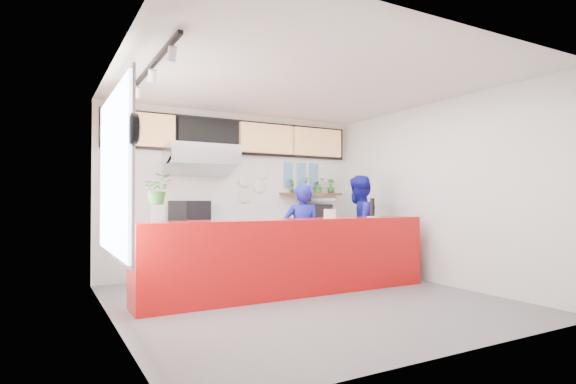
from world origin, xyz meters
name	(u,v)px	position (x,y,z in m)	size (l,w,h in m)	color
floor	(306,300)	(0.00, 0.00, 0.00)	(5.00, 5.00, 0.00)	slate
ceiling	(306,83)	(0.00, 0.00, 3.00)	(5.00, 5.00, 0.00)	silver
wall_back	(236,193)	(0.00, 2.50, 1.50)	(5.00, 5.00, 0.00)	white
wall_left	(115,189)	(-2.50, 0.00, 1.50)	(5.00, 5.00, 0.00)	white
wall_right	(435,193)	(2.50, 0.00, 1.50)	(5.00, 5.00, 0.00)	white
service_counter	(292,257)	(0.00, 0.40, 0.55)	(4.50, 0.60, 1.10)	red
cream_band	(237,135)	(0.00, 2.49, 2.60)	(5.00, 0.02, 0.80)	beige
prep_bench	(200,254)	(-0.80, 2.20, 0.45)	(1.80, 0.60, 0.90)	#B2B5BA
panini_oven	(190,214)	(-0.98, 2.20, 1.13)	(0.52, 0.52, 0.47)	black
extraction_hood	(201,155)	(-0.80, 2.15, 2.15)	(1.20, 0.70, 0.35)	#B2B5BA
hood_lip	(201,167)	(-0.80, 2.15, 1.95)	(1.20, 0.70, 0.08)	#B2B5BA
right_bench	(313,247)	(1.50, 2.20, 0.45)	(1.80, 0.60, 0.90)	#B2B5BA
espresso_machine	(316,214)	(1.57, 2.20, 1.09)	(0.60, 0.43, 0.39)	black
espresso_tray	(316,200)	(1.57, 2.20, 1.38)	(0.64, 0.44, 0.06)	#B7B9BF
herb_shelf	(312,194)	(1.60, 2.40, 1.50)	(1.40, 0.18, 0.04)	brown
menu_board_far_left	(142,129)	(-1.75, 2.38, 2.55)	(1.10, 0.10, 0.55)	tan
menu_board_mid_left	(209,134)	(-0.59, 2.38, 2.55)	(1.10, 0.10, 0.55)	black
menu_board_mid_right	(267,139)	(0.57, 2.38, 2.55)	(1.10, 0.10, 0.55)	tan
menu_board_far_right	(318,142)	(1.73, 2.38, 2.55)	(1.10, 0.10, 0.55)	tan
soffit	(237,137)	(0.00, 2.46, 2.55)	(4.80, 0.04, 0.65)	black
window_pane	(114,173)	(-2.47, 0.30, 1.70)	(0.04, 2.20, 1.90)	silver
window_frame	(115,173)	(-2.45, 0.30, 1.70)	(0.03, 2.30, 2.00)	#B2B5BA
wall_clock_rim	(134,129)	(-2.46, -0.90, 2.05)	(0.30, 0.30, 0.05)	black
wall_clock_face	(137,129)	(-2.43, -0.90, 2.05)	(0.26, 0.26, 0.02)	white
track_rail	(152,66)	(-2.10, 0.00, 2.94)	(0.05, 2.40, 0.04)	black
dec_plate_a	(245,180)	(0.15, 2.47, 1.75)	(0.24, 0.24, 0.03)	silver
dec_plate_b	(259,186)	(0.45, 2.47, 1.65)	(0.24, 0.24, 0.03)	silver
dec_plate_c	(245,196)	(0.15, 2.47, 1.45)	(0.24, 0.24, 0.03)	silver
dec_plate_d	(261,173)	(0.50, 2.47, 1.90)	(0.24, 0.24, 0.03)	silver
photo_frame_a	(288,169)	(1.10, 2.48, 2.00)	(0.20, 0.02, 0.25)	#598CBF
photo_frame_b	(301,169)	(1.40, 2.48, 2.00)	(0.20, 0.02, 0.25)	#598CBF
photo_frame_c	(314,170)	(1.70, 2.48, 2.00)	(0.20, 0.02, 0.25)	#598CBF
photo_frame_d	(288,181)	(1.10, 2.48, 1.75)	(0.20, 0.02, 0.25)	#598CBF
photo_frame_e	(301,182)	(1.40, 2.48, 1.75)	(0.20, 0.02, 0.25)	#598CBF
photo_frame_f	(314,182)	(1.70, 2.48, 1.75)	(0.20, 0.02, 0.25)	#598CBF
staff_center	(302,235)	(0.47, 0.90, 0.82)	(0.60, 0.39, 1.63)	#151790
staff_right	(358,227)	(1.70, 1.01, 0.91)	(0.88, 0.69, 1.81)	#151790
herb_a	(292,185)	(1.13, 2.40, 1.67)	(0.16, 0.11, 0.30)	#2A6924
herb_b	(305,185)	(1.44, 2.40, 1.68)	(0.17, 0.14, 0.31)	#2A6924
herb_c	(318,186)	(1.76, 2.40, 1.67)	(0.27, 0.23, 0.30)	#2A6924
herb_d	(331,186)	(2.07, 2.40, 1.67)	(0.17, 0.15, 0.30)	#2A6924
glass_vase	(158,214)	(-1.94, 0.34, 1.21)	(0.18, 0.18, 0.22)	white
basil_vase	(158,189)	(-1.94, 0.34, 1.51)	(0.35, 0.30, 0.38)	#2A6924
napkin_holder	(330,214)	(0.62, 0.33, 1.17)	(0.16, 0.10, 0.14)	white
white_plate	(372,217)	(1.47, 0.36, 1.11)	(0.18, 0.18, 0.01)	white
pepper_mill	(372,207)	(1.47, 0.36, 1.26)	(0.07, 0.07, 0.29)	black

